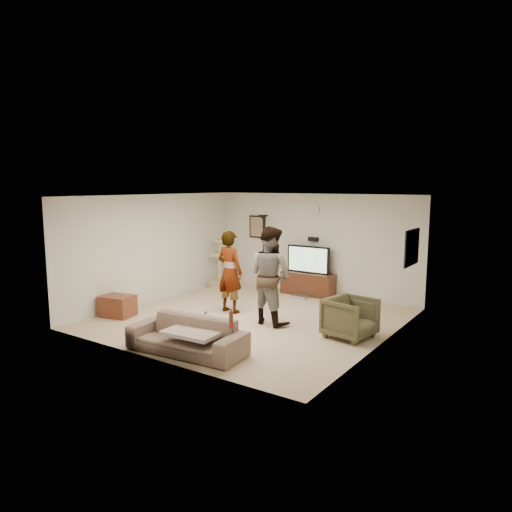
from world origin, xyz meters
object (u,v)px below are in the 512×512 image
Objects in this scene: cat_tree at (220,263)px; beer_bottle at (231,320)px; tv_stand at (308,284)px; floor_lamp at (263,253)px; side_table at (117,306)px; tv at (308,259)px; armchair at (350,318)px; person_left at (230,272)px; sofa at (187,336)px; person_right at (270,275)px.

cat_tree reaches higher than beer_bottle.
tv_stand is 1.41m from floor_lamp.
tv_stand is at bearing 58.98° from side_table.
armchair is at bearing -49.02° from tv.
person_left is 7.04× the size of beer_bottle.
sofa is at bearing -86.35° from tv_stand.
floor_lamp reaches higher than tv.
beer_bottle reaches higher than sofa.
tv is at bearing 58.98° from side_table.
cat_tree is 0.75× the size of person_left.
armchair is (4.53, -1.95, -0.29)m from cat_tree.
beer_bottle is (2.43, -4.56, -0.27)m from floor_lamp.
cat_tree is at bearing 130.41° from beer_bottle.
sofa is (-0.22, -2.18, -0.67)m from person_right.
person_left is 3.02m from beer_bottle.
side_table is (-4.57, -1.42, -0.15)m from armchair.
side_table is (-2.37, -3.95, -0.06)m from tv_stand.
floor_lamp is at bearing -44.37° from person_right.
tv is 1.40× the size of armchair.
person_right reaches higher than beer_bottle.
floor_lamp is at bearing -70.41° from person_left.
person_left is (-0.63, -2.36, 0.60)m from tv_stand.
person_right is at bearing 25.46° from side_table.
armchair is (0.98, 2.22, -0.34)m from beer_bottle.
floor_lamp is at bearing 72.91° from side_table.
tv_stand is at bearing 104.34° from beer_bottle.
side_table is at bearing 46.99° from person_left.
side_table is (-2.89, -1.38, -0.74)m from person_right.
tv is 2.44m from person_left.
person_right is (2.85, -1.99, 0.30)m from cat_tree.
side_table is (-0.04, -3.37, -0.44)m from cat_tree.
person_right is at bearing -34.92° from cat_tree.
tv is (0.00, 0.00, 0.61)m from tv_stand.
armchair is at bearing -49.02° from tv_stand.
sofa is 2.79m from side_table.
tv reaches higher than beer_bottle.
tv_stand is 2.71m from person_right.
floor_lamp is at bearing -171.42° from tv.
armchair is 1.22× the size of side_table.
tv reaches higher than armchair.
armchair reaches higher than side_table.
floor_lamp reaches higher than beer_bottle.
person_right is at bearing 100.90° from armchair.
side_table is (-1.16, -3.76, -0.76)m from floor_lamp.
beer_bottle reaches higher than tv_stand.
side_table is (-1.74, -1.59, -0.66)m from person_left.
cat_tree is 5.27× the size of beer_bottle.
cat_tree is 3.40m from side_table.
cat_tree is at bearing -160.55° from floor_lamp.
person_right is (1.15, -0.21, 0.08)m from person_left.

